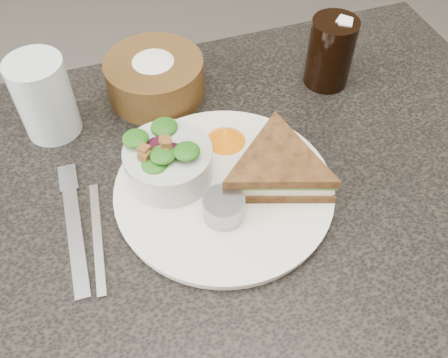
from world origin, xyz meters
TOP-DOWN VIEW (x-y plane):
  - dining_table at (0.00, 0.00)m, footprint 1.00×0.70m
  - dinner_plate at (0.00, 0.01)m, footprint 0.30×0.30m
  - sandwich at (0.08, 0.00)m, footprint 0.22×0.22m
  - salad_bowl at (-0.06, 0.05)m, footprint 0.12×0.12m
  - dressing_ramekin at (-0.01, -0.03)m, footprint 0.07×0.07m
  - orange_wedge at (0.03, 0.09)m, footprint 0.08×0.08m
  - fork at (-0.20, 0.01)m, footprint 0.03×0.19m
  - knife at (-0.18, -0.01)m, footprint 0.03×0.17m
  - bread_basket at (-0.04, 0.24)m, footprint 0.20×0.20m
  - cola_glass at (0.24, 0.18)m, footprint 0.08×0.08m
  - water_glass at (-0.20, 0.21)m, footprint 0.09×0.09m

SIDE VIEW (x-z plane):
  - dining_table at x=0.00m, z-range 0.00..0.75m
  - knife at x=-0.18m, z-range 0.75..0.75m
  - fork at x=-0.20m, z-range 0.75..0.76m
  - dinner_plate at x=0.00m, z-range 0.75..0.76m
  - orange_wedge at x=0.03m, z-range 0.76..0.79m
  - dressing_ramekin at x=-0.01m, z-range 0.76..0.80m
  - sandwich at x=0.08m, z-range 0.76..0.81m
  - bread_basket at x=-0.04m, z-range 0.75..0.84m
  - salad_bowl at x=-0.06m, z-range 0.76..0.83m
  - water_glass at x=-0.20m, z-range 0.75..0.87m
  - cola_glass at x=0.24m, z-range 0.75..0.88m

